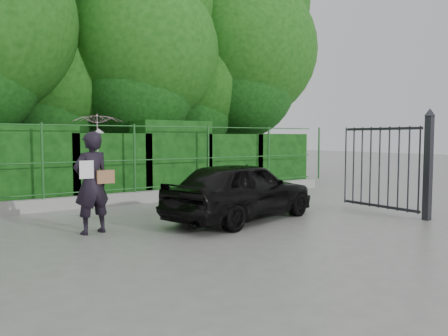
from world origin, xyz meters
TOP-DOWN VIEW (x-y plane):
  - ground at (0.00, 0.00)m, footprint 80.00×80.00m
  - kerb at (0.00, 4.50)m, footprint 14.00×0.25m
  - fence at (0.22, 4.50)m, footprint 14.13×0.06m
  - hedge at (-0.10, 5.50)m, footprint 14.20×1.20m
  - trees at (1.14, 7.74)m, footprint 17.10×6.15m
  - gate at (4.60, -0.72)m, footprint 0.22×2.33m
  - woman at (-1.60, 1.50)m, footprint 0.97×0.90m
  - car at (1.35, 1.00)m, footprint 3.97×2.38m

SIDE VIEW (x-z plane):
  - ground at x=0.00m, z-range 0.00..0.00m
  - kerb at x=0.00m, z-range 0.00..0.30m
  - car at x=1.35m, z-range 0.00..1.27m
  - hedge at x=-0.10m, z-range -0.12..2.13m
  - gate at x=4.60m, z-range 0.01..2.37m
  - fence at x=0.22m, z-range 0.30..2.10m
  - woman at x=-1.60m, z-range 0.29..2.48m
  - trees at x=1.14m, z-range 0.58..8.66m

